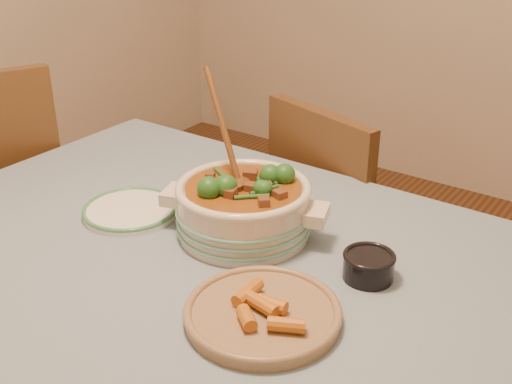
% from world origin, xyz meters
% --- Properties ---
extents(dining_table, '(1.68, 1.08, 0.76)m').
position_xyz_m(dining_table, '(0.00, 0.00, 0.66)').
color(dining_table, brown).
rests_on(dining_table, floor).
extents(stew_casserole, '(0.39, 0.38, 0.37)m').
position_xyz_m(stew_casserole, '(-0.05, 0.11, 0.83)').
color(stew_casserole, beige).
rests_on(stew_casserole, dining_table).
extents(white_plate, '(0.30, 0.30, 0.02)m').
position_xyz_m(white_plate, '(-0.34, 0.03, 0.77)').
color(white_plate, white).
rests_on(white_plate, dining_table).
extents(condiment_bowl, '(0.13, 0.13, 0.06)m').
position_xyz_m(condiment_bowl, '(0.26, 0.11, 0.79)').
color(condiment_bowl, black).
rests_on(condiment_bowl, dining_table).
extents(fried_plate, '(0.36, 0.36, 0.05)m').
position_xyz_m(fried_plate, '(0.17, -0.13, 0.78)').
color(fried_plate, '#9F8258').
rests_on(fried_plate, dining_table).
extents(chair_far, '(0.52, 0.52, 0.90)m').
position_xyz_m(chair_far, '(-0.11, 0.71, 0.51)').
color(chair_far, '#523419').
rests_on(chair_far, floor).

